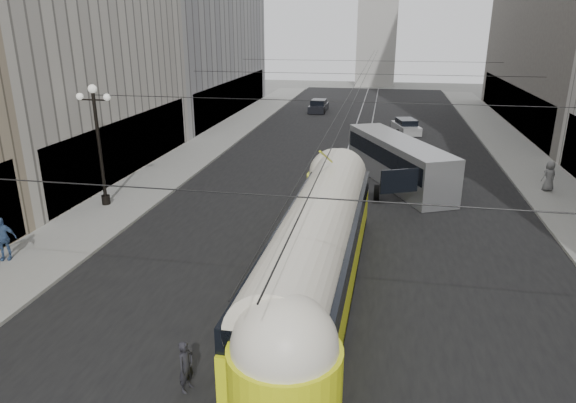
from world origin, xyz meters
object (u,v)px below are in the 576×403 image
at_px(city_bus, 398,160).
at_px(pedestrian_sidewalk_right, 549,176).
at_px(streetcar, 318,244).
at_px(pedestrian_crossing_a, 186,367).
at_px(pedestrian_sidewalk_left, 2,238).

distance_m(city_bus, pedestrian_sidewalk_right, 8.69).
xyz_separation_m(streetcar, city_bus, (3.03, 14.38, -0.33)).
bearing_deg(pedestrian_sidewalk_right, pedestrian_crossing_a, 29.51).
distance_m(city_bus, pedestrian_sidewalk_left, 21.62).
xyz_separation_m(city_bus, pedestrian_sidewalk_left, (-16.04, -14.49, -0.43)).
bearing_deg(pedestrian_crossing_a, pedestrian_sidewalk_left, 75.95).
bearing_deg(city_bus, pedestrian_sidewalk_left, -137.91).
height_order(streetcar, city_bus, streetcar).
relative_size(streetcar, pedestrian_sidewalk_right, 9.67).
bearing_deg(pedestrian_sidewalk_right, pedestrian_sidewalk_left, 4.78).
relative_size(streetcar, pedestrian_crossing_a, 11.44).
height_order(city_bus, pedestrian_sidewalk_right, city_bus).
distance_m(streetcar, city_bus, 14.70).
height_order(streetcar, pedestrian_sidewalk_left, streetcar).
bearing_deg(city_bus, pedestrian_crossing_a, -105.63).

